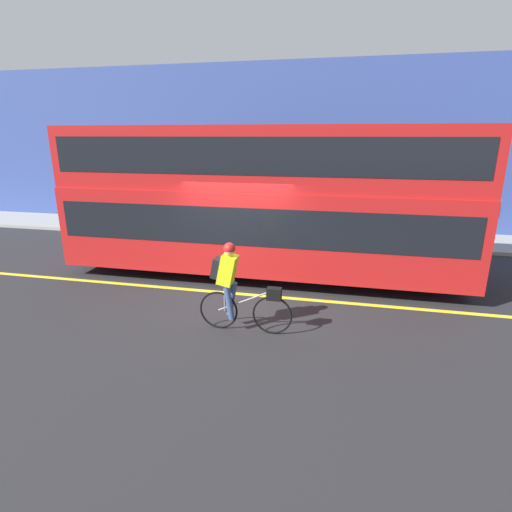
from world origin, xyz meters
name	(u,v)px	position (x,y,z in m)	size (l,w,h in m)	color
ground_plane	(234,295)	(0.00, 0.00, 0.00)	(80.00, 80.00, 0.00)	#232326
road_center_line	(235,293)	(0.00, 0.10, 0.00)	(50.00, 0.14, 0.01)	yellow
sidewalk_curb	(277,233)	(0.00, 5.95, 0.06)	(60.00, 2.44, 0.11)	gray
building_facade	(285,148)	(0.00, 7.32, 3.03)	(60.00, 0.30, 6.05)	#33478C
bus	(263,195)	(0.35, 1.58, 2.07)	(9.83, 2.58, 3.71)	black
cyclist_on_bike	(235,285)	(0.50, -1.61, 0.90)	(1.75, 0.32, 1.69)	black
street_sign_post	(456,196)	(5.85, 5.82, 1.60)	(0.36, 0.09, 2.68)	#59595B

